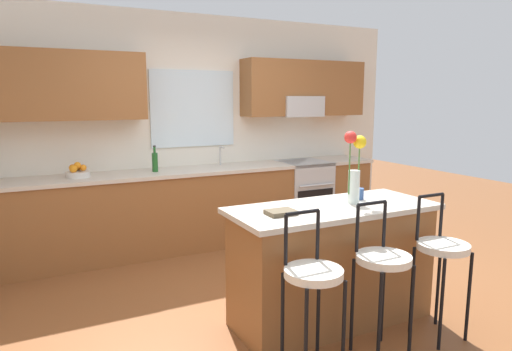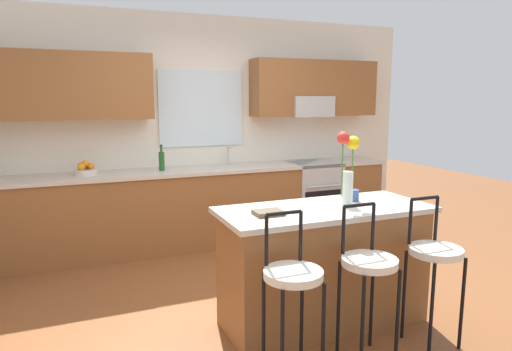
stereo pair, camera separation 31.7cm
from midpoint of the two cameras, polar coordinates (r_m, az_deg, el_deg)
name	(u,v)px [view 1 (the left image)]	position (r m, az deg, el deg)	size (l,w,h in m)	color
ground_plane	(272,299)	(4.08, -0.27, -15.32)	(14.00, 14.00, 0.00)	brown
back_wall_assembly	(195,117)	(5.56, -9.25, 7.30)	(5.60, 0.50, 2.70)	silver
counter_run	(203,206)	(5.42, -8.28, -3.85)	(4.56, 0.64, 0.92)	brown
sink_faucet	(221,154)	(5.55, -6.09, 2.74)	(0.02, 0.13, 0.23)	#B7BABC
oven_range	(303,196)	(5.96, 4.35, -2.60)	(0.60, 0.64, 0.92)	#B7BABC
kitchen_island	(332,263)	(3.60, 6.96, -10.91)	(1.61, 0.68, 0.92)	brown
bar_stool_near	(313,280)	(2.83, 3.86, -13.02)	(0.36, 0.36, 1.04)	black
bar_stool_middle	(382,265)	(3.12, 12.75, -10.99)	(0.36, 0.36, 1.04)	black
bar_stool_far	(442,253)	(3.48, 19.86, -9.15)	(0.36, 0.36, 1.04)	black
flower_vase	(355,165)	(3.51, 9.76, 1.26)	(0.19, 0.10, 0.56)	silver
mug_ceramic	(359,194)	(3.71, 10.39, -2.29)	(0.08, 0.08, 0.09)	#33518C
cookbook	(281,212)	(3.18, 0.27, -4.67)	(0.20, 0.15, 0.03)	brown
fruit_bowl_oranges	(77,172)	(5.08, -23.17, 0.40)	(0.24, 0.24, 0.16)	silver
bottle_olive_oil	(155,161)	(5.18, -14.29, 1.71)	(0.06, 0.06, 0.29)	#1E5923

